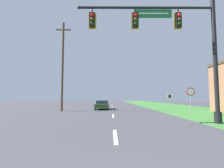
% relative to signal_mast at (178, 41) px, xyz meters
% --- Properties ---
extents(grass_verge_right, '(10.00, 110.00, 0.04)m').
position_rel_signal_mast_xyz_m(grass_verge_right, '(6.46, 20.62, -5.15)').
color(grass_verge_right, '#428438').
rests_on(grass_verge_right, ground).
extents(road_center_line, '(0.16, 34.80, 0.01)m').
position_rel_signal_mast_xyz_m(road_center_line, '(-4.04, 12.62, -5.16)').
color(road_center_line, silver).
rests_on(road_center_line, ground).
extents(signal_mast, '(8.98, 0.47, 8.24)m').
position_rel_signal_mast_xyz_m(signal_mast, '(0.00, 0.00, 0.00)').
color(signal_mast, black).
rests_on(signal_mast, grass_verge_right).
extents(car_ahead, '(1.87, 4.47, 1.19)m').
position_rel_signal_mast_xyz_m(car_ahead, '(-5.45, 13.62, -4.57)').
color(car_ahead, black).
rests_on(car_ahead, ground).
extents(stop_sign, '(0.76, 0.07, 2.50)m').
position_rel_signal_mast_xyz_m(stop_sign, '(3.12, 5.26, -3.31)').
color(stop_sign, gray).
rests_on(stop_sign, grass_verge_right).
extents(route_sign_post, '(0.55, 0.06, 2.03)m').
position_rel_signal_mast_xyz_m(route_sign_post, '(2.94, 10.54, -3.64)').
color(route_sign_post, gray).
rests_on(route_sign_post, grass_verge_right).
extents(utility_pole_near, '(1.80, 0.26, 10.83)m').
position_rel_signal_mast_xyz_m(utility_pole_near, '(-10.10, 10.06, 0.41)').
color(utility_pole_near, '#4C3823').
rests_on(utility_pole_near, ground).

